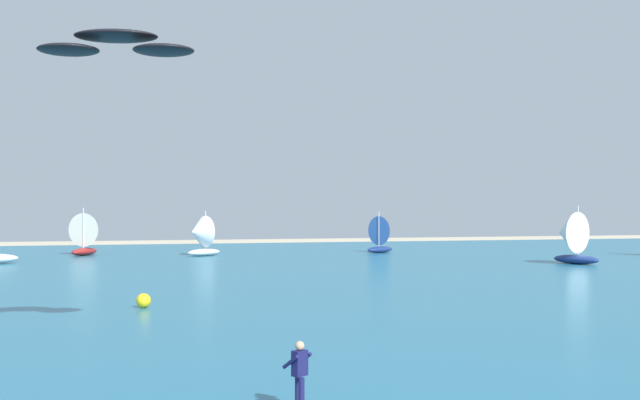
# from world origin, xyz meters

# --- Properties ---
(ocean) EXTENTS (160.00, 90.00, 0.10)m
(ocean) POSITION_xyz_m (0.00, 51.63, 0.05)
(ocean) COLOR #236B89
(ocean) RESTS_ON ground
(kitesurfer) EXTENTS (1.54, 1.95, 1.67)m
(kitesurfer) POSITION_xyz_m (-1.31, 15.58, 0.70)
(kitesurfer) COLOR yellow
(kitesurfer) RESTS_ON ocean
(kite) EXTENTS (5.41, 2.75, 0.79)m
(kite) POSITION_xyz_m (-5.83, 24.08, 10.33)
(kite) COLOR black
(sailboat_mid_right) EXTENTS (3.87, 3.46, 4.31)m
(sailboat_mid_right) POSITION_xyz_m (20.16, 72.96, 2.07)
(sailboat_mid_right) COLOR navy
(sailboat_mid_right) RESTS_ON ocean
(sailboat_mid_left) EXTENTS (3.93, 4.39, 4.93)m
(sailboat_mid_left) POSITION_xyz_m (30.63, 54.80, 2.36)
(sailboat_mid_left) COLOR navy
(sailboat_mid_left) RESTS_ON ocean
(sailboat_anchored_offshore) EXTENTS (3.98, 3.59, 4.43)m
(sailboat_anchored_offshore) POSITION_xyz_m (0.94, 71.96, 2.13)
(sailboat_anchored_offshore) COLOR silver
(sailboat_anchored_offshore) RESTS_ON ocean
(sailboat_trailing) EXTENTS (3.76, 4.22, 4.71)m
(sailboat_trailing) POSITION_xyz_m (-9.79, 76.46, 2.26)
(sailboat_trailing) COLOR maroon
(sailboat_trailing) RESTS_ON ocean
(marker_buoy) EXTENTS (0.70, 0.70, 0.70)m
(marker_buoy) POSITION_xyz_m (-4.79, 35.19, 0.45)
(marker_buoy) COLOR yellow
(marker_buoy) RESTS_ON ocean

